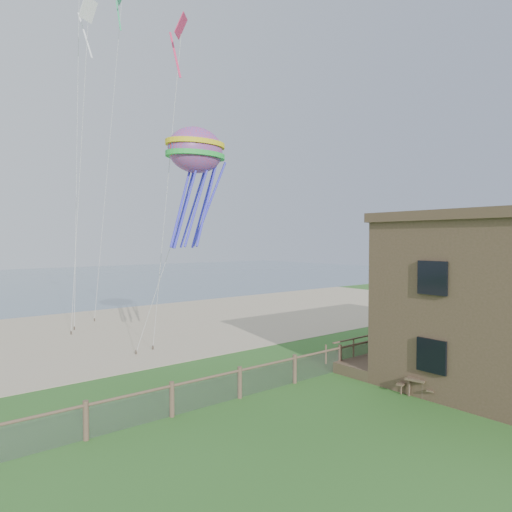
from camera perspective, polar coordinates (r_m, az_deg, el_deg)
The scene contains 9 objects.
ground at distance 14.87m, azimuth 13.24°, elevation -22.88°, with size 160.00×160.00×0.00m, color #29591E.
sand_beach at distance 32.65m, azimuth -19.45°, elevation -9.13°, with size 72.00×20.00×0.02m, color tan.
chainlink_fence at distance 18.68m, azimuth -2.06°, elevation -15.74°, with size 36.20×0.20×1.25m, color brown, non-canonical shape.
motel_deck at distance 27.79m, azimuth 21.65°, elevation -10.59°, with size 15.00×2.00×0.50m, color brown.
picnic_table at distance 20.52m, azimuth 20.09°, elevation -14.62°, with size 1.96×1.48×0.83m, color brown, non-canonical shape.
octopus_kite at distance 23.95m, azimuth -7.53°, elevation 8.89°, with size 3.29×2.32×6.78m, color #FF2835, non-canonical shape.
kite_white at distance 31.11m, azimuth -20.22°, elevation 25.68°, with size 1.22×0.70×2.72m, color white, non-canonical shape.
kite_red at distance 24.65m, azimuth -9.35°, elevation 24.96°, with size 1.04×0.70×2.52m, color #F02A5C, non-canonical shape.
kite_green at distance 37.26m, azimuth -16.43°, elevation 27.90°, with size 1.24×0.70×2.65m, color #2FB06A, non-canonical shape.
Camera 1 is at (-10.71, -8.21, 6.24)m, focal length 32.00 mm.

